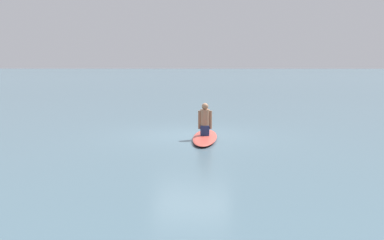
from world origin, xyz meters
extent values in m
plane|color=slate|center=(0.00, 0.00, 0.00)|extent=(400.00, 400.00, 0.00)
ellipsoid|color=#D84C3F|center=(-0.68, -0.43, 0.07)|extent=(3.16, 0.84, 0.14)
cube|color=navy|center=(-0.68, -0.43, 0.29)|extent=(0.34, 0.28, 0.31)
cylinder|color=#9E7051|center=(-0.68, -0.43, 0.68)|extent=(0.30, 0.30, 0.52)
sphere|color=#9E7051|center=(-0.68, -0.43, 1.03)|extent=(0.21, 0.21, 0.21)
cylinder|color=#9E7051|center=(-0.69, -0.61, 0.61)|extent=(0.09, 0.09, 0.57)
cylinder|color=#9E7051|center=(-0.67, -0.26, 0.61)|extent=(0.09, 0.09, 0.57)
camera|label=1|loc=(-14.22, -0.62, 2.34)|focal=41.30mm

